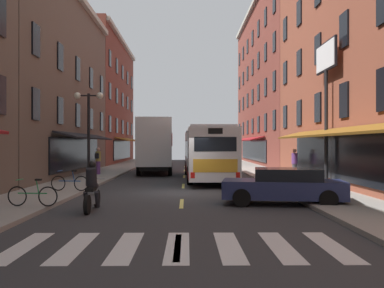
% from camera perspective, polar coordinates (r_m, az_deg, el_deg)
% --- Properties ---
extents(ground_plane, '(34.80, 80.00, 0.10)m').
position_cam_1_polar(ground_plane, '(19.06, -1.28, -6.80)').
color(ground_plane, '#333335').
extents(lane_centre_dashes, '(0.14, 73.90, 0.01)m').
position_cam_1_polar(lane_centre_dashes, '(18.81, -1.29, -6.72)').
color(lane_centre_dashes, '#DBCC4C').
rests_on(lane_centre_dashes, ground).
extents(crosswalk_near, '(7.10, 2.80, 0.01)m').
position_cam_1_polar(crosswalk_near, '(9.19, -1.98, -13.80)').
color(crosswalk_near, silver).
rests_on(crosswalk_near, ground).
extents(sidewalk_left, '(3.00, 80.00, 0.14)m').
position_cam_1_polar(sidewalk_left, '(20.00, -18.54, -6.13)').
color(sidewalk_left, gray).
rests_on(sidewalk_left, ground).
extents(sidewalk_right, '(3.00, 80.00, 0.14)m').
position_cam_1_polar(sidewalk_right, '(19.88, 16.09, -6.17)').
color(sidewalk_right, gray).
rests_on(sidewalk_right, ground).
extents(billboard_sign, '(0.40, 2.78, 7.10)m').
position_cam_1_polar(billboard_sign, '(21.82, 17.84, 8.72)').
color(billboard_sign, black).
rests_on(billboard_sign, sidewalk_right).
extents(transit_bus, '(2.82, 12.00, 3.20)m').
position_cam_1_polar(transit_bus, '(26.14, 2.05, -1.17)').
color(transit_bus, silver).
rests_on(transit_bus, ground).
extents(box_truck, '(2.73, 7.74, 4.01)m').
position_cam_1_polar(box_truck, '(31.07, -5.03, -0.31)').
color(box_truck, '#B21E19').
rests_on(box_truck, ground).
extents(sedan_near, '(4.56, 2.47, 1.31)m').
position_cam_1_polar(sedan_near, '(15.65, 12.43, -5.59)').
color(sedan_near, navy).
rests_on(sedan_near, ground).
extents(sedan_mid, '(1.96, 4.66, 1.31)m').
position_cam_1_polar(sedan_mid, '(40.13, -4.40, -2.21)').
color(sedan_mid, navy).
rests_on(sedan_mid, ground).
extents(motorcycle_rider, '(0.62, 2.07, 1.66)m').
position_cam_1_polar(motorcycle_rider, '(14.13, -13.46, -6.06)').
color(motorcycle_rider, black).
rests_on(motorcycle_rider, ground).
extents(bicycle_near, '(1.71, 0.48, 0.91)m').
position_cam_1_polar(bicycle_near, '(14.89, -20.91, -6.56)').
color(bicycle_near, black).
rests_on(bicycle_near, sidewalk_left).
extents(bicycle_mid, '(1.71, 0.48, 0.91)m').
position_cam_1_polar(bicycle_mid, '(19.27, -16.34, -5.07)').
color(bicycle_mid, black).
rests_on(bicycle_mid, sidewalk_left).
extents(pedestrian_near, '(0.36, 0.52, 1.83)m').
position_cam_1_polar(pedestrian_near, '(29.34, -12.69, -2.14)').
color(pedestrian_near, '#66387F').
rests_on(pedestrian_near, sidewalk_left).
extents(pedestrian_mid, '(0.36, 0.36, 1.78)m').
position_cam_1_polar(pedestrian_mid, '(26.22, 13.82, -2.52)').
color(pedestrian_mid, '#4C4C51').
rests_on(pedestrian_mid, sidewalk_right).
extents(street_lamp_twin, '(1.42, 0.32, 4.62)m').
position_cam_1_polar(street_lamp_twin, '(21.20, -13.92, 1.37)').
color(street_lamp_twin, black).
rests_on(street_lamp_twin, sidewalk_left).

